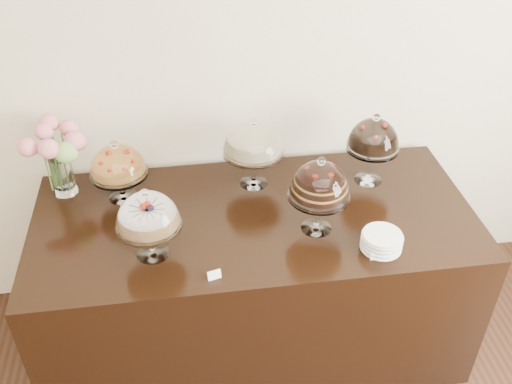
{
  "coord_description": "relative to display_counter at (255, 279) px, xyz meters",
  "views": [
    {
      "loc": [
        -0.39,
        0.26,
        2.68
      ],
      "look_at": [
        -0.08,
        2.4,
        1.08
      ],
      "focal_mm": 40.0,
      "sensor_mm": 36.0,
      "label": 1
    }
  ],
  "objects": [
    {
      "name": "cake_stand_sugar_sponge",
      "position": [
        -0.5,
        -0.21,
        0.68
      ],
      "size": [
        0.29,
        0.29,
        0.37
      ],
      "color": "white",
      "rests_on": "display_counter"
    },
    {
      "name": "cake_stand_dark_choco",
      "position": [
        0.65,
        0.22,
        0.71
      ],
      "size": [
        0.28,
        0.28,
        0.4
      ],
      "color": "white",
      "rests_on": "display_counter"
    },
    {
      "name": "cake_stand_choco_layer",
      "position": [
        0.28,
        -0.14,
        0.72
      ],
      "size": [
        0.29,
        0.29,
        0.41
      ],
      "color": "white",
      "rests_on": "display_counter"
    },
    {
      "name": "cake_stand_cheesecake",
      "position": [
        0.03,
        0.27,
        0.71
      ],
      "size": [
        0.32,
        0.32,
        0.39
      ],
      "color": "white",
      "rests_on": "display_counter"
    },
    {
      "name": "cake_stand_fruit_tart",
      "position": [
        -0.65,
        0.25,
        0.66
      ],
      "size": [
        0.29,
        0.29,
        0.34
      ],
      "color": "white",
      "rests_on": "display_counter"
    },
    {
      "name": "flower_vase",
      "position": [
        -0.94,
        0.33,
        0.71
      ],
      "size": [
        0.31,
        0.29,
        0.4
      ],
      "color": "white",
      "rests_on": "display_counter"
    },
    {
      "name": "display_counter",
      "position": [
        0.0,
        0.0,
        0.0
      ],
      "size": [
        2.2,
        1.0,
        0.9
      ],
      "primitive_type": "cube",
      "color": "black",
      "rests_on": "ground"
    },
    {
      "name": "plate_stack",
      "position": [
        0.54,
        -0.33,
        0.49
      ],
      "size": [
        0.19,
        0.19,
        0.08
      ],
      "color": "white",
      "rests_on": "display_counter"
    },
    {
      "name": "wall_back",
      "position": [
        0.08,
        0.55,
        1.05
      ],
      "size": [
        5.0,
        0.04,
        3.0
      ],
      "primitive_type": "cube",
      "color": "beige",
      "rests_on": "ground"
    },
    {
      "name": "price_card_right",
      "position": [
        0.5,
        -0.4,
        0.47
      ],
      "size": [
        0.06,
        0.02,
        0.04
      ],
      "primitive_type": "cube",
      "rotation": [
        -0.21,
        0.0,
        -0.13
      ],
      "color": "white",
      "rests_on": "display_counter"
    },
    {
      "name": "price_card_left",
      "position": [
        -0.24,
        -0.41,
        0.47
      ],
      "size": [
        0.06,
        0.03,
        0.04
      ],
      "primitive_type": "cube",
      "rotation": [
        -0.21,
        0.0,
        0.24
      ],
      "color": "white",
      "rests_on": "display_counter"
    }
  ]
}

